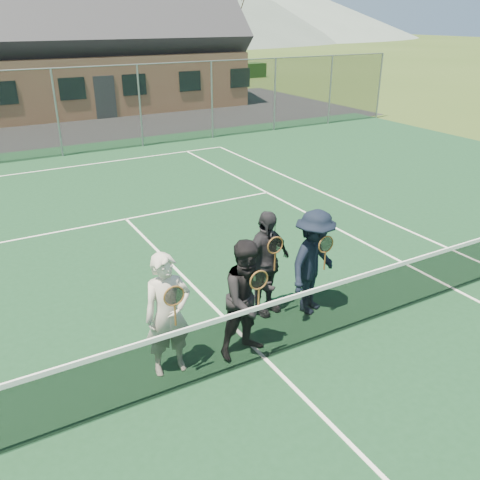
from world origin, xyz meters
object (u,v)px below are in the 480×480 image
at_px(tennis_net, 266,329).
at_px(player_c, 265,263).
at_px(clubhouse, 87,28).
at_px(player_d, 314,262).
at_px(player_a, 168,315).
at_px(player_b, 248,299).

relative_size(tennis_net, player_c, 6.49).
xyz_separation_m(tennis_net, player_c, (0.70, 1.13, 0.38)).
distance_m(clubhouse, player_d, 23.58).
relative_size(clubhouse, player_a, 8.67).
height_order(tennis_net, clubhouse, clubhouse).
bearing_deg(clubhouse, player_c, -98.22).
relative_size(player_b, player_c, 1.00).
bearing_deg(player_d, player_c, 152.79).
relative_size(player_a, player_d, 1.00).
xyz_separation_m(player_b, player_c, (0.82, 0.84, 0.00)).
distance_m(clubhouse, player_c, 23.31).
xyz_separation_m(clubhouse, player_d, (-2.60, -23.23, -3.07)).
xyz_separation_m(clubhouse, player_a, (-5.28, -23.54, -3.07)).
relative_size(clubhouse, player_c, 8.67).
bearing_deg(player_d, player_b, -162.60).
relative_size(tennis_net, player_b, 6.49).
xyz_separation_m(clubhouse, player_b, (-4.12, -23.71, -3.07)).
height_order(player_a, player_c, same).
bearing_deg(clubhouse, tennis_net, -99.46).
bearing_deg(player_b, tennis_net, -67.24).
bearing_deg(player_d, player_a, -173.58).
xyz_separation_m(tennis_net, player_b, (-0.12, 0.29, 0.38)).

